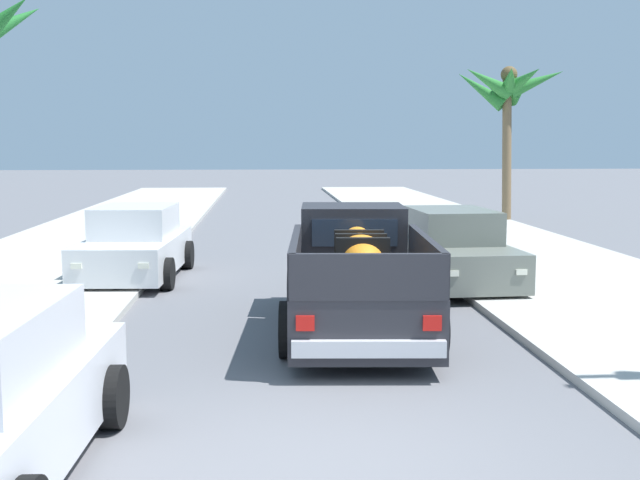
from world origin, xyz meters
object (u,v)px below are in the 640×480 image
pickup_truck (357,277)px  car_left_mid (135,245)px  car_right_near (452,250)px  palm_tree_left_fore (506,91)px

pickup_truck → car_left_mid: bearing=130.5°
car_right_near → car_left_mid: size_ratio=1.00×
palm_tree_left_fore → car_right_near: bearing=-111.8°
car_right_near → car_left_mid: same height
pickup_truck → palm_tree_left_fore: palm_tree_left_fore is taller
palm_tree_left_fore → pickup_truck: bearing=-114.6°
pickup_truck → palm_tree_left_fore: (7.35, 16.02, 3.91)m
car_right_near → car_left_mid: 6.62m
car_left_mid → palm_tree_left_fore: 16.52m
palm_tree_left_fore → car_left_mid: bearing=-135.7°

